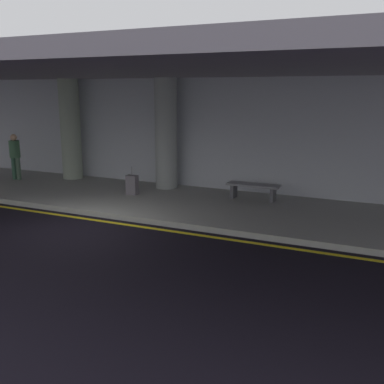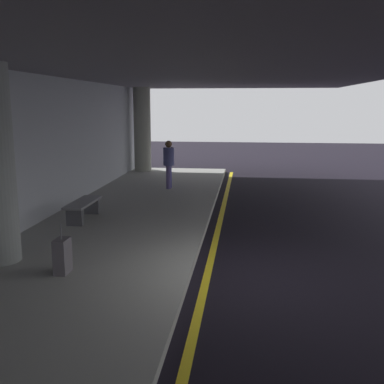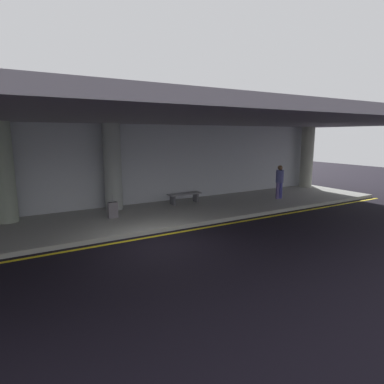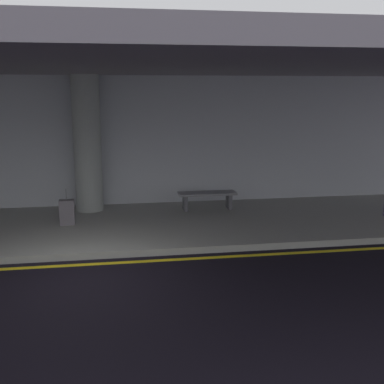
{
  "view_description": "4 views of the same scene",
  "coord_description": "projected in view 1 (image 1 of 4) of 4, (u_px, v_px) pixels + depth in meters",
  "views": [
    {
      "loc": [
        7.23,
        -8.8,
        3.4
      ],
      "look_at": [
        2.37,
        1.62,
        0.82
      ],
      "focal_mm": 42.67,
      "sensor_mm": 36.0,
      "label": 1
    },
    {
      "loc": [
        -7.75,
        0.06,
        3.07
      ],
      "look_at": [
        1.81,
        1.21,
        1.21
      ],
      "focal_mm": 42.6,
      "sensor_mm": 36.0,
      "label": 2
    },
    {
      "loc": [
        -3.82,
        -8.61,
        3.31
      ],
      "look_at": [
        2.45,
        2.18,
        1.07
      ],
      "focal_mm": 29.69,
      "sensor_mm": 36.0,
      "label": 3
    },
    {
      "loc": [
        0.76,
        -8.45,
        3.4
      ],
      "look_at": [
        2.31,
        1.23,
        1.3
      ],
      "focal_mm": 44.6,
      "sensor_mm": 36.0,
      "label": 4
    }
  ],
  "objects": [
    {
      "name": "sidewalk",
      "position": [
        143.0,
        199.0,
        14.23
      ],
      "size": [
        26.0,
        4.2,
        0.15
      ],
      "primitive_type": "cube",
      "color": "gray",
      "rests_on": "ground"
    },
    {
      "name": "person_waiting_for_ride",
      "position": [
        15.0,
        154.0,
        16.75
      ],
      "size": [
        0.38,
        0.38,
        1.68
      ],
      "rotation": [
        0.0,
        0.0,
        1.01
      ],
      "color": "#335843",
      "rests_on": "sidewalk"
    },
    {
      "name": "support_column_far_left",
      "position": [
        71.0,
        129.0,
        16.83
      ],
      "size": [
        0.74,
        0.74,
        3.65
      ],
      "primitive_type": "cylinder",
      "color": "gray",
      "rests_on": "sidewalk"
    },
    {
      "name": "lane_stripe_yellow",
      "position": [
        97.0,
        220.0,
        12.15
      ],
      "size": [
        26.0,
        0.14,
        0.01
      ],
      "primitive_type": "cube",
      "color": "yellow",
      "rests_on": "ground"
    },
    {
      "name": "ground_plane",
      "position": [
        80.0,
        228.0,
        11.51
      ],
      "size": [
        60.0,
        60.0,
        0.0
      ],
      "primitive_type": "plane",
      "color": "black"
    },
    {
      "name": "support_column_left_mid",
      "position": [
        166.0,
        134.0,
        15.18
      ],
      "size": [
        0.74,
        0.74,
        3.65
      ],
      "primitive_type": "cylinder",
      "color": "gray",
      "rests_on": "sidewalk"
    },
    {
      "name": "ceiling_overhang",
      "position": [
        131.0,
        70.0,
        12.94
      ],
      "size": [
        28.0,
        13.2,
        0.3
      ],
      "primitive_type": "cube",
      "color": "gray",
      "rests_on": "support_column_far_left"
    },
    {
      "name": "terminal_back_wall",
      "position": [
        176.0,
        134.0,
        15.82
      ],
      "size": [
        26.0,
        0.3,
        3.8
      ],
      "primitive_type": "cube",
      "color": "#B0B4BC",
      "rests_on": "ground"
    },
    {
      "name": "bench_metal",
      "position": [
        253.0,
        188.0,
        13.78
      ],
      "size": [
        1.6,
        0.5,
        0.48
      ],
      "color": "slate",
      "rests_on": "sidewalk"
    },
    {
      "name": "suitcase_upright_secondary",
      "position": [
        132.0,
        185.0,
        14.45
      ],
      "size": [
        0.36,
        0.22,
        0.9
      ],
      "rotation": [
        0.0,
        0.0,
        -0.21
      ],
      "color": "#605A61",
      "rests_on": "sidewalk"
    }
  ]
}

